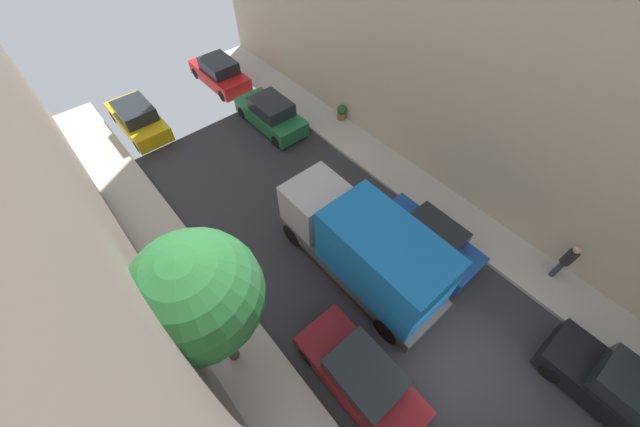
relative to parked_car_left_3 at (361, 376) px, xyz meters
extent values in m
plane|color=#2D2D33|center=(2.70, -1.70, -0.72)|extent=(32.00, 32.00, 0.00)
cube|color=#B7B2A8|center=(7.70, -1.70, -0.64)|extent=(2.00, 44.00, 0.15)
cube|color=maroon|center=(0.00, 0.04, -0.17)|extent=(1.76, 4.20, 0.76)
cube|color=#1E2328|center=(0.00, -0.11, 0.53)|extent=(1.56, 2.10, 0.64)
cylinder|color=black|center=(-0.78, 1.59, -0.40)|extent=(0.22, 0.64, 0.64)
cylinder|color=black|center=(0.78, 1.59, -0.40)|extent=(0.22, 0.64, 0.64)
cylinder|color=black|center=(0.78, -1.51, -0.40)|extent=(0.22, 0.64, 0.64)
cube|color=gold|center=(0.00, 16.24, -0.17)|extent=(1.76, 4.20, 0.76)
cube|color=#1E2328|center=(0.00, 16.09, 0.53)|extent=(1.56, 2.10, 0.64)
cylinder|color=black|center=(-0.78, 17.79, -0.40)|extent=(0.22, 0.64, 0.64)
cylinder|color=black|center=(0.78, 17.79, -0.40)|extent=(0.22, 0.64, 0.64)
cylinder|color=black|center=(-0.78, 14.69, -0.40)|extent=(0.22, 0.64, 0.64)
cylinder|color=black|center=(0.78, 14.69, -0.40)|extent=(0.22, 0.64, 0.64)
cube|color=black|center=(5.40, -5.24, -0.17)|extent=(1.76, 4.20, 0.76)
cylinder|color=black|center=(4.62, -3.69, -0.40)|extent=(0.22, 0.64, 0.64)
cylinder|color=black|center=(6.18, -3.69, -0.40)|extent=(0.22, 0.64, 0.64)
cube|color=#194799|center=(5.40, 1.85, -0.17)|extent=(1.76, 4.20, 0.76)
cube|color=#1E2328|center=(5.40, 1.70, 0.53)|extent=(1.56, 2.10, 0.64)
cylinder|color=black|center=(4.62, 3.40, -0.40)|extent=(0.22, 0.64, 0.64)
cylinder|color=black|center=(6.18, 3.40, -0.40)|extent=(0.22, 0.64, 0.64)
cylinder|color=black|center=(4.62, 0.30, -0.40)|extent=(0.22, 0.64, 0.64)
cylinder|color=black|center=(6.18, 0.30, -0.40)|extent=(0.22, 0.64, 0.64)
cube|color=#1E6638|center=(5.40, 12.11, -0.17)|extent=(1.76, 4.20, 0.76)
cube|color=#1E2328|center=(5.40, 11.96, 0.53)|extent=(1.56, 2.10, 0.64)
cylinder|color=black|center=(4.62, 13.66, -0.40)|extent=(0.22, 0.64, 0.64)
cylinder|color=black|center=(6.18, 13.66, -0.40)|extent=(0.22, 0.64, 0.64)
cylinder|color=black|center=(4.62, 10.56, -0.40)|extent=(0.22, 0.64, 0.64)
cylinder|color=black|center=(6.18, 10.56, -0.40)|extent=(0.22, 0.64, 0.64)
cube|color=red|center=(5.40, 17.25, -0.17)|extent=(1.76, 4.20, 0.76)
cube|color=#1E2328|center=(5.40, 17.10, 0.53)|extent=(1.56, 2.10, 0.64)
cylinder|color=black|center=(4.62, 18.80, -0.40)|extent=(0.22, 0.64, 0.64)
cylinder|color=black|center=(6.18, 18.80, -0.40)|extent=(0.22, 0.64, 0.64)
cylinder|color=black|center=(4.62, 15.70, -0.40)|extent=(0.22, 0.64, 0.64)
cylinder|color=black|center=(6.18, 15.70, -0.40)|extent=(0.22, 0.64, 0.64)
cube|color=#4C4C51|center=(2.70, 2.89, 0.01)|extent=(2.20, 6.60, 0.50)
cube|color=#B7B7BC|center=(2.70, 5.29, 1.11)|extent=(2.10, 1.80, 1.70)
cube|color=blue|center=(2.70, 1.89, 1.46)|extent=(2.24, 4.20, 2.40)
cylinder|color=black|center=(1.72, 5.49, -0.24)|extent=(0.30, 0.96, 0.96)
cylinder|color=black|center=(3.68, 5.49, -0.24)|extent=(0.30, 0.96, 0.96)
cylinder|color=black|center=(1.72, 0.49, -0.24)|extent=(0.30, 0.96, 0.96)
cylinder|color=black|center=(3.68, 0.49, -0.24)|extent=(0.30, 0.96, 0.96)
cylinder|color=#2D334C|center=(8.02, -2.05, -0.16)|extent=(0.18, 0.18, 0.82)
cylinder|color=#2D334C|center=(8.24, -2.05, -0.16)|extent=(0.18, 0.18, 0.82)
cylinder|color=#262626|center=(8.13, -2.05, 0.57)|extent=(0.36, 0.36, 0.64)
sphere|color=tan|center=(8.13, -2.05, 1.03)|extent=(0.24, 0.24, 0.24)
cylinder|color=brown|center=(-2.52, 3.17, 1.08)|extent=(0.33, 0.33, 3.31)
sphere|color=#23602D|center=(-2.52, 3.17, 3.89)|extent=(3.07, 3.07, 3.07)
cylinder|color=brown|center=(8.45, 9.97, -0.38)|extent=(0.44, 0.44, 0.38)
sphere|color=#23602D|center=(8.45, 9.97, 0.00)|extent=(0.49, 0.49, 0.49)
cylinder|color=#333338|center=(-1.90, 3.57, 2.02)|extent=(0.16, 0.16, 5.17)
sphere|color=white|center=(-1.90, 3.57, 4.82)|extent=(0.44, 0.44, 0.44)
camera|label=1|loc=(-2.65, -1.22, 11.23)|focal=19.84mm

